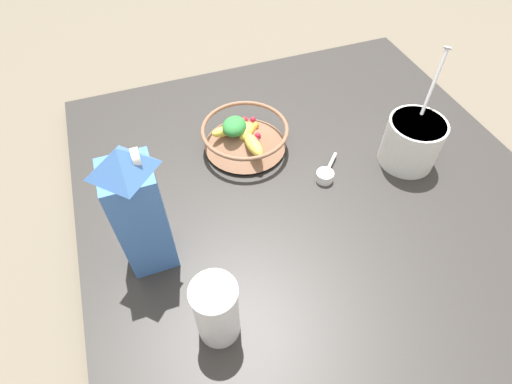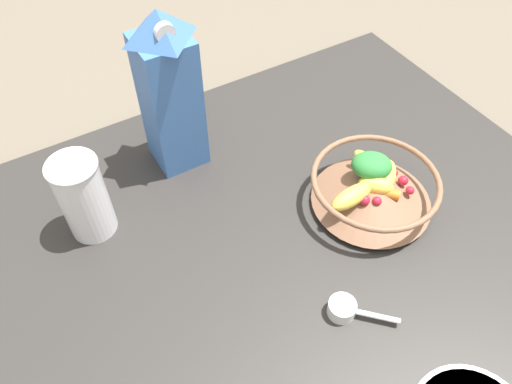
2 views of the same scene
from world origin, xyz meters
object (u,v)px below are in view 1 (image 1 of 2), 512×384
fruit_bowl (244,135)px  drinking_cup (216,310)px  milk_carton (138,210)px  yogurt_tub (412,139)px

fruit_bowl → drinking_cup: 0.47m
fruit_bowl → milk_carton: milk_carton is taller
fruit_bowl → milk_carton: 0.37m
milk_carton → drinking_cup: (-0.19, -0.08, -0.07)m
fruit_bowl → yogurt_tub: size_ratio=0.86×
milk_carton → yogurt_tub: milk_carton is taller
yogurt_tub → milk_carton: bearing=95.6°
milk_carton → drinking_cup: 0.22m
fruit_bowl → yogurt_tub: 0.40m
fruit_bowl → drinking_cup: drinking_cup is taller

